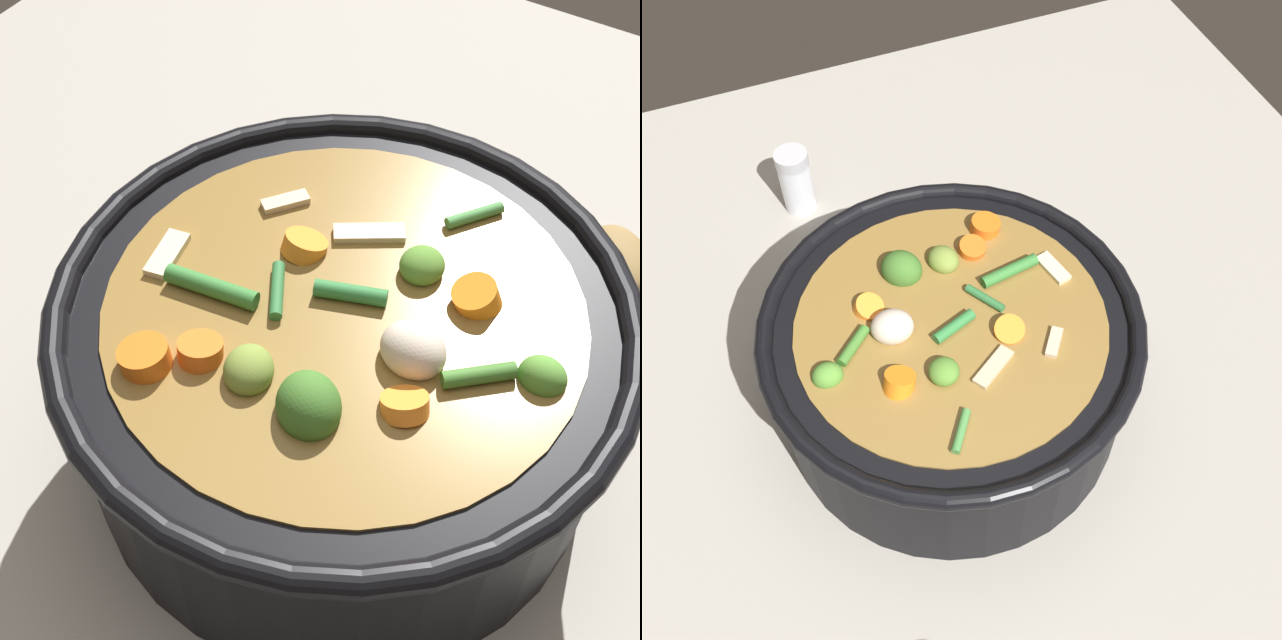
% 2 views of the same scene
% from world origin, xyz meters
% --- Properties ---
extents(ground_plane, '(1.10, 1.10, 0.00)m').
position_xyz_m(ground_plane, '(0.00, 0.00, 0.00)').
color(ground_plane, '#9E998E').
extents(cooking_pot, '(0.33, 0.33, 0.15)m').
position_xyz_m(cooking_pot, '(-0.00, -0.00, 0.07)').
color(cooking_pot, black).
rests_on(cooking_pot, ground_plane).
extents(salt_shaker, '(0.04, 0.04, 0.08)m').
position_xyz_m(salt_shaker, '(-0.31, -0.07, 0.04)').
color(salt_shaker, silver).
rests_on(salt_shaker, ground_plane).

